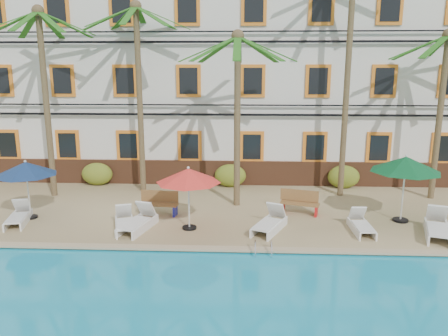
{
  "coord_description": "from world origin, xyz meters",
  "views": [
    {
      "loc": [
        1.13,
        -13.72,
        5.87
      ],
      "look_at": [
        0.35,
        3.0,
        2.0
      ],
      "focal_mm": 35.0,
      "sensor_mm": 36.0,
      "label": 1
    }
  ],
  "objects_px": {
    "umbrella_blue": "(26,169)",
    "lounger_c": "(138,222)",
    "palm_d": "(349,45)",
    "bench_right": "(300,202)",
    "umbrella_red": "(188,176)",
    "palm_c": "(237,93)",
    "bench_left": "(159,203)",
    "lounger_d": "(270,223)",
    "pool_ladder": "(263,252)",
    "lounger_e": "(361,225)",
    "lounger_f": "(438,228)",
    "lounger_a": "(18,216)",
    "palm_a": "(44,77)",
    "palm_b": "(139,72)",
    "palm_e": "(442,90)",
    "umbrella_green": "(406,165)",
    "lounger_b": "(124,222)"
  },
  "relations": [
    {
      "from": "umbrella_blue",
      "to": "lounger_c",
      "type": "height_order",
      "value": "umbrella_blue"
    },
    {
      "from": "palm_d",
      "to": "bench_right",
      "type": "xyz_separation_m",
      "value": [
        -2.13,
        -2.64,
        -6.05
      ]
    },
    {
      "from": "umbrella_blue",
      "to": "umbrella_red",
      "type": "height_order",
      "value": "umbrella_red"
    },
    {
      "from": "palm_c",
      "to": "bench_left",
      "type": "xyz_separation_m",
      "value": [
        -2.99,
        -1.34,
        -4.14
      ]
    },
    {
      "from": "bench_left",
      "to": "umbrella_red",
      "type": "bearing_deg",
      "value": -48.01
    },
    {
      "from": "umbrella_blue",
      "to": "lounger_d",
      "type": "height_order",
      "value": "umbrella_blue"
    },
    {
      "from": "bench_right",
      "to": "pool_ladder",
      "type": "distance_m",
      "value": 4.11
    },
    {
      "from": "lounger_e",
      "to": "lounger_f",
      "type": "xyz_separation_m",
      "value": [
        2.48,
        -0.31,
        0.06
      ]
    },
    {
      "from": "lounger_a",
      "to": "lounger_d",
      "type": "height_order",
      "value": "lounger_d"
    },
    {
      "from": "umbrella_blue",
      "to": "umbrella_red",
      "type": "xyz_separation_m",
      "value": [
        6.2,
        -0.84,
        0.02
      ]
    },
    {
      "from": "palm_c",
      "to": "umbrella_red",
      "type": "relative_size",
      "value": 3.09
    },
    {
      "from": "palm_a",
      "to": "lounger_f",
      "type": "relative_size",
      "value": 3.72
    },
    {
      "from": "palm_b",
      "to": "palm_c",
      "type": "bearing_deg",
      "value": -23.45
    },
    {
      "from": "lounger_a",
      "to": "lounger_c",
      "type": "distance_m",
      "value": 4.58
    },
    {
      "from": "umbrella_blue",
      "to": "bench_right",
      "type": "xyz_separation_m",
      "value": [
        10.34,
        1.02,
        -1.46
      ]
    },
    {
      "from": "lounger_e",
      "to": "palm_e",
      "type": "bearing_deg",
      "value": 45.83
    },
    {
      "from": "palm_c",
      "to": "umbrella_green",
      "type": "distance_m",
      "value": 6.85
    },
    {
      "from": "palm_a",
      "to": "umbrella_green",
      "type": "height_order",
      "value": "palm_a"
    },
    {
      "from": "bench_left",
      "to": "bench_right",
      "type": "distance_m",
      "value": 5.51
    },
    {
      "from": "lounger_e",
      "to": "bench_left",
      "type": "distance_m",
      "value": 7.56
    },
    {
      "from": "umbrella_blue",
      "to": "bench_left",
      "type": "xyz_separation_m",
      "value": [
        4.84,
        0.67,
        -1.46
      ]
    },
    {
      "from": "palm_b",
      "to": "lounger_a",
      "type": "distance_m",
      "value": 7.73
    },
    {
      "from": "palm_a",
      "to": "umbrella_blue",
      "type": "xyz_separation_m",
      "value": [
        0.38,
        -3.01,
        -3.31
      ]
    },
    {
      "from": "palm_b",
      "to": "palm_e",
      "type": "distance_m",
      "value": 12.94
    },
    {
      "from": "lounger_e",
      "to": "pool_ladder",
      "type": "xyz_separation_m",
      "value": [
        -3.49,
        -1.88,
        -0.26
      ]
    },
    {
      "from": "lounger_d",
      "to": "palm_a",
      "type": "bearing_deg",
      "value": 157.46
    },
    {
      "from": "palm_b",
      "to": "lounger_c",
      "type": "bearing_deg",
      "value": -79.18
    },
    {
      "from": "palm_e",
      "to": "lounger_d",
      "type": "distance_m",
      "value": 9.56
    },
    {
      "from": "palm_d",
      "to": "lounger_d",
      "type": "bearing_deg",
      "value": -126.85
    },
    {
      "from": "lounger_e",
      "to": "umbrella_blue",
      "type": "bearing_deg",
      "value": 175.97
    },
    {
      "from": "palm_d",
      "to": "umbrella_green",
      "type": "height_order",
      "value": "palm_d"
    },
    {
      "from": "lounger_a",
      "to": "umbrella_green",
      "type": "bearing_deg",
      "value": 3.6
    },
    {
      "from": "palm_e",
      "to": "lounger_b",
      "type": "bearing_deg",
      "value": -160.34
    },
    {
      "from": "lounger_a",
      "to": "bench_left",
      "type": "height_order",
      "value": "bench_left"
    },
    {
      "from": "umbrella_blue",
      "to": "palm_a",
      "type": "bearing_deg",
      "value": 97.2
    },
    {
      "from": "umbrella_green",
      "to": "lounger_b",
      "type": "relative_size",
      "value": 1.37
    },
    {
      "from": "palm_d",
      "to": "pool_ladder",
      "type": "bearing_deg",
      "value": -120.18
    },
    {
      "from": "umbrella_red",
      "to": "bench_right",
      "type": "bearing_deg",
      "value": 24.18
    },
    {
      "from": "umbrella_red",
      "to": "umbrella_green",
      "type": "xyz_separation_m",
      "value": [
        7.8,
        1.14,
        0.23
      ]
    },
    {
      "from": "palm_e",
      "to": "palm_d",
      "type": "bearing_deg",
      "value": 176.14
    },
    {
      "from": "palm_c",
      "to": "umbrella_blue",
      "type": "bearing_deg",
      "value": -165.63
    },
    {
      "from": "lounger_a",
      "to": "lounger_e",
      "type": "xyz_separation_m",
      "value": [
        12.4,
        -0.27,
        -0.01
      ]
    },
    {
      "from": "lounger_b",
      "to": "lounger_c",
      "type": "height_order",
      "value": "lounger_c"
    },
    {
      "from": "umbrella_green",
      "to": "lounger_f",
      "type": "xyz_separation_m",
      "value": [
        0.72,
        -1.47,
        -1.86
      ]
    },
    {
      "from": "palm_d",
      "to": "bench_right",
      "type": "relative_size",
      "value": 6.63
    },
    {
      "from": "palm_c",
      "to": "lounger_c",
      "type": "height_order",
      "value": "palm_c"
    },
    {
      "from": "lounger_c",
      "to": "lounger_f",
      "type": "distance_m",
      "value": 10.32
    },
    {
      "from": "palm_c",
      "to": "lounger_a",
      "type": "relative_size",
      "value": 3.85
    },
    {
      "from": "lounger_b",
      "to": "bench_right",
      "type": "xyz_separation_m",
      "value": [
        6.42,
        2.07,
        0.2
      ]
    },
    {
      "from": "umbrella_blue",
      "to": "lounger_f",
      "type": "distance_m",
      "value": 14.86
    }
  ]
}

